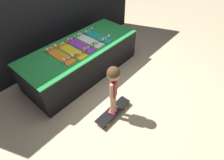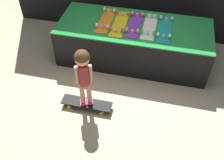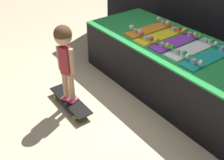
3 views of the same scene
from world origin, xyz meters
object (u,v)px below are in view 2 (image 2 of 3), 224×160
(skateboard_on_floor, at_px, (87,103))
(skateboard_yellow_on_rack, at_px, (120,23))
(skateboard_white_on_rack, at_px, (150,26))
(skateboard_purple_on_rack, at_px, (135,24))
(skateboard_teal_on_rack, at_px, (165,29))
(child, at_px, (83,69))
(skateboard_orange_on_rack, at_px, (106,20))

(skateboard_on_floor, bearing_deg, skateboard_yellow_on_rack, 80.10)
(skateboard_yellow_on_rack, height_order, skateboard_white_on_rack, same)
(skateboard_purple_on_rack, relative_size, skateboard_teal_on_rack, 1.00)
(skateboard_white_on_rack, distance_m, skateboard_on_floor, 1.49)
(child, bearing_deg, skateboard_yellow_on_rack, 59.25)
(skateboard_purple_on_rack, bearing_deg, skateboard_yellow_on_rack, -173.34)
(skateboard_purple_on_rack, distance_m, skateboard_on_floor, 1.40)
(child, bearing_deg, skateboard_white_on_rack, 40.56)
(skateboard_teal_on_rack, bearing_deg, skateboard_white_on_rack, 173.82)
(skateboard_orange_on_rack, distance_m, child, 1.22)
(skateboard_purple_on_rack, bearing_deg, skateboard_teal_on_rack, -2.37)
(skateboard_orange_on_rack, xyz_separation_m, skateboard_on_floor, (0.02, -1.21, -0.58))
(skateboard_teal_on_rack, height_order, skateboard_on_floor, skateboard_teal_on_rack)
(skateboard_yellow_on_rack, distance_m, skateboard_teal_on_rack, 0.68)
(skateboard_white_on_rack, bearing_deg, skateboard_orange_on_rack, 179.18)
(skateboard_on_floor, bearing_deg, skateboard_white_on_rack, 61.41)
(skateboard_orange_on_rack, relative_size, skateboard_yellow_on_rack, 1.00)
(skateboard_yellow_on_rack, xyz_separation_m, child, (-0.20, -1.17, 0.07))
(skateboard_on_floor, bearing_deg, skateboard_orange_on_rack, 91.01)
(skateboard_white_on_rack, relative_size, skateboard_teal_on_rack, 1.00)
(skateboard_white_on_rack, bearing_deg, child, -118.59)
(skateboard_teal_on_rack, bearing_deg, skateboard_orange_on_rack, 177.83)
(child, bearing_deg, skateboard_on_floor, -124.89)
(skateboard_yellow_on_rack, relative_size, child, 0.78)
(skateboard_orange_on_rack, xyz_separation_m, skateboard_teal_on_rack, (0.90, -0.03, 0.00))
(skateboard_yellow_on_rack, distance_m, skateboard_purple_on_rack, 0.23)
(skateboard_white_on_rack, bearing_deg, skateboard_on_floor, -118.59)
(skateboard_white_on_rack, height_order, skateboard_teal_on_rack, same)
(skateboard_purple_on_rack, bearing_deg, child, -109.76)
(skateboard_yellow_on_rack, height_order, skateboard_teal_on_rack, same)
(skateboard_orange_on_rack, bearing_deg, child, -88.99)
(skateboard_yellow_on_rack, height_order, child, child)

